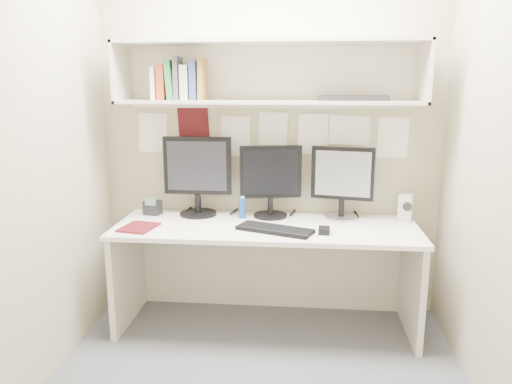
# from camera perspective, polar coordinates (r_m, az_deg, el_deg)

# --- Properties ---
(floor) EXTENTS (2.40, 2.00, 0.01)m
(floor) POSITION_cam_1_polar(r_m,az_deg,el_deg) (3.04, 0.14, -20.67)
(floor) COLOR #4D4E53
(floor) RESTS_ON ground
(wall_back) EXTENTS (2.40, 0.02, 2.60)m
(wall_back) POSITION_cam_1_polar(r_m,az_deg,el_deg) (3.56, 1.66, 6.68)
(wall_back) COLOR tan
(wall_back) RESTS_ON ground
(wall_front) EXTENTS (2.40, 0.02, 2.60)m
(wall_front) POSITION_cam_1_polar(r_m,az_deg,el_deg) (1.59, -3.18, -0.66)
(wall_front) COLOR tan
(wall_front) RESTS_ON ground
(wall_left) EXTENTS (0.02, 2.00, 2.60)m
(wall_left) POSITION_cam_1_polar(r_m,az_deg,el_deg) (2.93, -23.98, 4.35)
(wall_left) COLOR tan
(wall_left) RESTS_ON ground
(wall_right) EXTENTS (0.02, 2.00, 2.60)m
(wall_right) POSITION_cam_1_polar(r_m,az_deg,el_deg) (2.73, 26.16, 3.63)
(wall_right) COLOR tan
(wall_right) RESTS_ON ground
(desk) EXTENTS (2.00, 0.70, 0.73)m
(desk) POSITION_cam_1_polar(r_m,az_deg,el_deg) (3.44, 1.16, -9.60)
(desk) COLOR white
(desk) RESTS_ON floor
(overhead_hutch) EXTENTS (2.00, 0.38, 0.40)m
(overhead_hutch) POSITION_cam_1_polar(r_m,az_deg,el_deg) (3.40, 1.54, 13.50)
(overhead_hutch) COLOR beige
(overhead_hutch) RESTS_ON wall_back
(pinned_papers) EXTENTS (1.92, 0.01, 0.48)m
(pinned_papers) POSITION_cam_1_polar(r_m,az_deg,el_deg) (3.55, 1.65, 5.87)
(pinned_papers) COLOR white
(pinned_papers) RESTS_ON wall_back
(monitor_left) EXTENTS (0.48, 0.26, 0.56)m
(monitor_left) POSITION_cam_1_polar(r_m,az_deg,el_deg) (3.54, -6.71, 2.07)
(monitor_left) COLOR black
(monitor_left) RESTS_ON desk
(monitor_center) EXTENTS (0.43, 0.24, 0.50)m
(monitor_center) POSITION_cam_1_polar(r_m,az_deg,el_deg) (3.47, 1.68, 1.53)
(monitor_center) COLOR black
(monitor_center) RESTS_ON desk
(monitor_right) EXTENTS (0.43, 0.24, 0.50)m
(monitor_right) POSITION_cam_1_polar(r_m,az_deg,el_deg) (3.47, 9.83, 1.33)
(monitor_right) COLOR #A5A5AA
(monitor_right) RESTS_ON desk
(keyboard) EXTENTS (0.51, 0.33, 0.02)m
(keyboard) POSITION_cam_1_polar(r_m,az_deg,el_deg) (3.18, 2.17, -4.31)
(keyboard) COLOR black
(keyboard) RESTS_ON desk
(mouse) EXTENTS (0.08, 0.12, 0.03)m
(mouse) POSITION_cam_1_polar(r_m,az_deg,el_deg) (3.17, 7.80, -4.38)
(mouse) COLOR black
(mouse) RESTS_ON desk
(speaker) EXTENTS (0.12, 0.12, 0.18)m
(speaker) POSITION_cam_1_polar(r_m,az_deg,el_deg) (3.55, 16.75, -1.70)
(speaker) COLOR #B3B3AE
(speaker) RESTS_ON desk
(blue_bottle) EXTENTS (0.05, 0.05, 0.15)m
(blue_bottle) POSITION_cam_1_polar(r_m,az_deg,el_deg) (3.47, -1.57, -1.81)
(blue_bottle) COLOR navy
(blue_bottle) RESTS_ON desk
(maroon_notebook) EXTENTS (0.24, 0.28, 0.01)m
(maroon_notebook) POSITION_cam_1_polar(r_m,az_deg,el_deg) (3.33, -13.25, -3.95)
(maroon_notebook) COLOR #530E15
(maroon_notebook) RESTS_ON desk
(desk_phone) EXTENTS (0.13, 0.12, 0.13)m
(desk_phone) POSITION_cam_1_polar(r_m,az_deg,el_deg) (3.64, -11.73, -1.72)
(desk_phone) COLOR black
(desk_phone) RESTS_ON desk
(book_stack) EXTENTS (0.35, 0.17, 0.28)m
(book_stack) POSITION_cam_1_polar(r_m,az_deg,el_deg) (3.44, -8.69, 12.43)
(book_stack) COLOR silver
(book_stack) RESTS_ON overhead_hutch
(hutch_tray) EXTENTS (0.45, 0.18, 0.03)m
(hutch_tray) POSITION_cam_1_polar(r_m,az_deg,el_deg) (3.37, 10.97, 10.50)
(hutch_tray) COLOR black
(hutch_tray) RESTS_ON overhead_hutch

